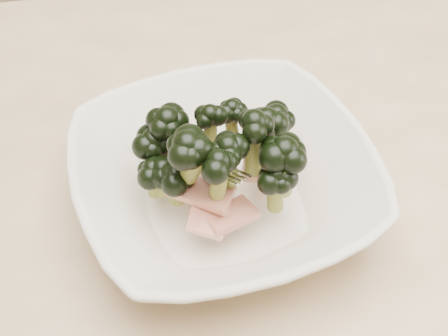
% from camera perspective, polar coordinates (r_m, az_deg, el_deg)
% --- Properties ---
extents(dining_table, '(1.20, 0.80, 0.75)m').
position_cam_1_polar(dining_table, '(0.66, 8.19, -8.68)').
color(dining_table, tan).
rests_on(dining_table, ground).
extents(broccoli_dish, '(0.30, 0.30, 0.12)m').
position_cam_1_polar(broccoli_dish, '(0.55, -0.09, -0.84)').
color(broccoli_dish, beige).
rests_on(broccoli_dish, dining_table).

